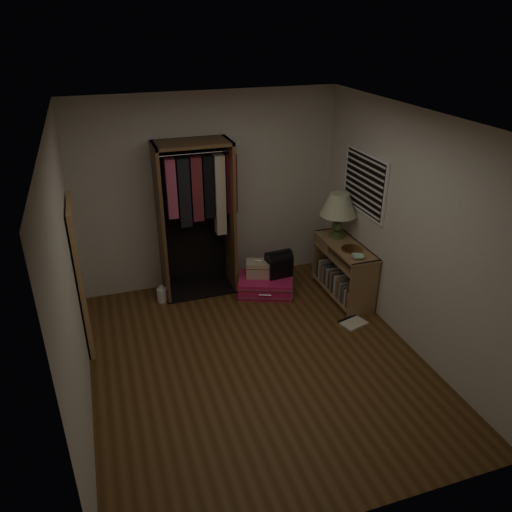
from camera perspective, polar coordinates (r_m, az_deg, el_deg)
name	(u,v)px	position (r m, az deg, el deg)	size (l,w,h in m)	color
ground	(257,361)	(5.59, 0.17, -11.94)	(4.00, 4.00, 0.00)	#513317
room_walls	(264,234)	(4.87, 0.87, 2.57)	(3.52, 4.02, 2.60)	beige
console_bookshelf	(342,268)	(6.72, 9.80, -1.34)	(0.42, 1.12, 0.75)	olive
open_wardrobe	(198,206)	(6.46, -6.68, 5.74)	(1.01, 0.50, 2.05)	brown
floor_mirror	(81,275)	(5.79, -19.32, -2.11)	(0.06, 0.80, 1.70)	tan
pink_suitcase	(266,285)	(6.78, 1.10, -3.36)	(0.88, 0.76, 0.23)	#DA1A60
train_case	(258,269)	(6.72, 0.25, -1.44)	(0.38, 0.32, 0.24)	#C1B294
black_bag	(279,263)	(6.71, 2.62, -0.78)	(0.35, 0.25, 0.37)	black
table_lamp	(339,205)	(6.58, 9.45, 5.72)	(0.54, 0.54, 0.60)	#455B2C
brass_tray	(352,249)	(6.40, 10.93, 0.77)	(0.37, 0.37, 0.02)	#9F703D
ceramic_bowl	(358,257)	(6.19, 11.56, -0.08)	(0.15, 0.15, 0.04)	#AFD3AF
white_jug	(162,295)	(6.70, -10.68, -4.37)	(0.15, 0.15, 0.23)	white
floor_book	(352,322)	(6.30, 10.93, -7.44)	(0.36, 0.31, 0.03)	#EFE4C9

